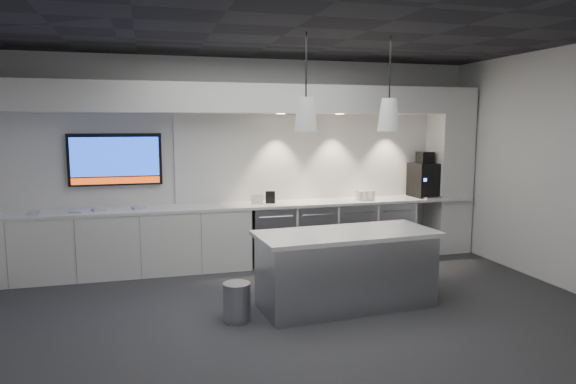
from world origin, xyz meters
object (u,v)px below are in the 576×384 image
object	(u,v)px
island	(346,269)
coffee_machine	(424,178)
wall_tv	(115,160)
bin	(237,302)

from	to	relation	value
island	coffee_machine	size ratio (longest dim) A/B	2.92
wall_tv	bin	distance (m)	3.01
wall_tv	coffee_machine	xyz separation A→B (m)	(4.66, -0.25, -0.37)
wall_tv	coffee_machine	distance (m)	4.68
wall_tv	bin	bearing A→B (deg)	-61.55
wall_tv	bin	size ratio (longest dim) A/B	3.08
island	coffee_machine	world-z (taller)	coffee_machine
island	bin	xyz separation A→B (m)	(-1.27, -0.12, -0.23)
island	wall_tv	bearing A→B (deg)	134.78
island	coffee_machine	distance (m)	3.01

